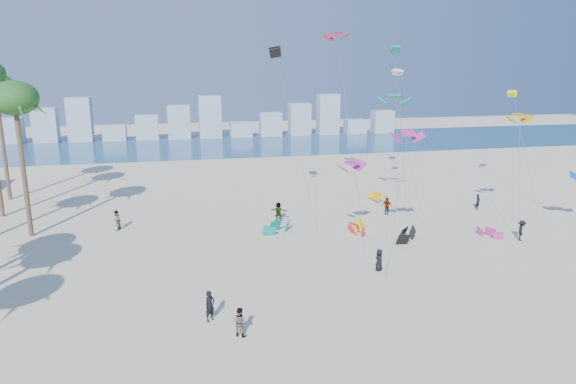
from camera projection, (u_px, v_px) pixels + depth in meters
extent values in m
plane|color=beige|center=(298.00, 351.00, 26.71)|extent=(220.00, 220.00, 0.00)
plane|color=navy|center=(207.00, 145.00, 94.95)|extent=(220.00, 220.00, 0.00)
imported|color=black|center=(210.00, 306.00, 29.73)|extent=(0.80, 0.76, 1.85)
imported|color=gray|center=(239.00, 322.00, 28.09)|extent=(1.02, 0.98, 1.66)
imported|color=black|center=(379.00, 260.00, 37.04)|extent=(0.92, 0.92, 1.61)
imported|color=gray|center=(387.00, 206.00, 50.91)|extent=(1.01, 1.01, 1.72)
imported|color=black|center=(522.00, 231.00, 43.31)|extent=(1.18, 1.31, 1.76)
imported|color=gray|center=(279.00, 212.00, 48.83)|extent=(1.75, 1.23, 1.82)
imported|color=black|center=(478.00, 202.00, 52.65)|extent=(0.69, 0.59, 1.60)
imported|color=gray|center=(116.00, 220.00, 46.04)|extent=(0.93, 1.06, 1.84)
cylinder|color=#595959|center=(359.00, 208.00, 40.54)|extent=(0.53, 2.34, 6.92)
cylinder|color=#595959|center=(410.00, 160.00, 48.29)|extent=(1.46, 4.70, 11.51)
cylinder|color=#595959|center=(519.00, 177.00, 44.10)|extent=(2.18, 4.48, 10.18)
cylinder|color=#595959|center=(296.00, 140.00, 45.40)|extent=(2.97, 4.52, 15.94)
cylinder|color=#595959|center=(402.00, 141.00, 51.48)|extent=(0.28, 4.37, 14.00)
cylinder|color=#595959|center=(348.00, 121.00, 53.37)|extent=(1.68, 4.71, 17.64)
cylinder|color=#595959|center=(524.00, 146.00, 56.25)|extent=(0.18, 5.88, 11.64)
cylinder|color=#595959|center=(397.00, 203.00, 36.93)|extent=(2.91, 3.69, 9.59)
cylinder|color=#595959|center=(397.00, 123.00, 56.49)|extent=(0.18, 3.11, 16.47)
cylinder|color=brown|center=(23.00, 169.00, 43.26)|extent=(0.40, 0.40, 11.84)
ellipsoid|color=#1E521D|center=(14.00, 98.00, 41.84)|extent=(3.80, 3.80, 2.85)
cylinder|color=brown|center=(3.00, 144.00, 55.33)|extent=(0.40, 0.40, 12.25)
cube|color=#9EADBF|center=(11.00, 131.00, 96.38)|extent=(4.40, 3.00, 4.80)
cube|color=#9EADBF|center=(46.00, 125.00, 97.46)|extent=(4.40, 3.00, 6.60)
cube|color=#9EADBF|center=(80.00, 120.00, 98.53)|extent=(4.40, 3.00, 8.40)
cube|color=#9EADBF|center=(115.00, 133.00, 100.48)|extent=(4.40, 3.00, 3.00)
cube|color=#9EADBF|center=(147.00, 127.00, 101.55)|extent=(4.40, 3.00, 4.80)
cube|color=#9EADBF|center=(179.00, 122.00, 102.63)|extent=(4.40, 3.00, 6.60)
cube|color=#9EADBF|center=(210.00, 117.00, 103.70)|extent=(4.40, 3.00, 8.40)
cube|color=#9EADBF|center=(241.00, 129.00, 105.65)|extent=(4.40, 3.00, 3.00)
cube|color=#9EADBF|center=(271.00, 124.00, 106.72)|extent=(4.40, 3.00, 4.80)
cube|color=#9EADBF|center=(300.00, 119.00, 107.80)|extent=(4.40, 3.00, 6.60)
cube|color=#9EADBF|center=(328.00, 114.00, 108.88)|extent=(4.40, 3.00, 8.40)
cube|color=#9EADBF|center=(355.00, 126.00, 110.82)|extent=(4.40, 3.00, 3.00)
cube|color=#9EADBF|center=(382.00, 121.00, 111.90)|extent=(4.40, 3.00, 4.80)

